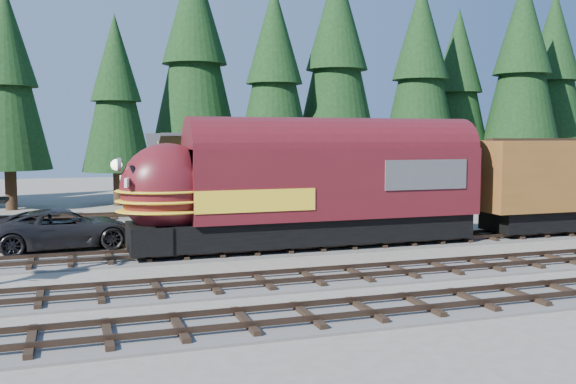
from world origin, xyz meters
name	(u,v)px	position (x,y,z in m)	size (l,w,h in m)	color
ground	(350,266)	(0.00, 0.00, 0.00)	(120.00, 120.00, 0.00)	#6B665B
track_siding	(499,237)	(10.00, 4.00, 0.06)	(68.00, 3.20, 0.33)	#4C4947
track_spur	(80,219)	(-10.00, 18.00, 0.06)	(32.00, 3.20, 0.33)	#4C4947
depot	(272,176)	(0.00, 10.50, 2.96)	(12.80, 7.00, 5.30)	gold
conifer_backdrop	(293,67)	(6.24, 24.93, 10.47)	(80.75, 23.45, 17.32)	black
locomotive	(299,192)	(-0.73, 4.00, 2.62)	(16.59, 3.30, 4.51)	black
pickup_truck_a	(64,229)	(-10.76, 7.78, 0.91)	(3.03, 6.56, 1.82)	black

